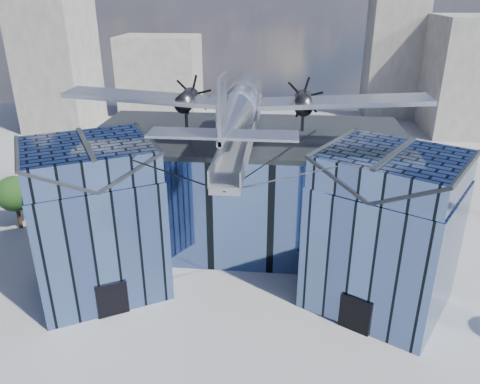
{
  "coord_description": "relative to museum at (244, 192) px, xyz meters",
  "views": [
    {
      "loc": [
        3.25,
        -30.89,
        21.53
      ],
      "look_at": [
        0.0,
        2.0,
        7.2
      ],
      "focal_mm": 35.0,
      "sensor_mm": 36.0,
      "label": 1
    }
  ],
  "objects": [
    {
      "name": "tree_side_w",
      "position": [
        -22.22,
        1.79,
        -1.9
      ],
      "size": [
        3.53,
        3.53,
        5.37
      ],
      "rotation": [
        0.0,
        0.0,
        -0.03
      ],
      "color": "#311F13",
      "rests_on": "ground"
    },
    {
      "name": "museum",
      "position": [
        0.0,
        0.0,
        0.0
      ],
      "size": [
        32.88,
        24.5,
        17.6
      ],
      "color": "#4A6397",
      "rests_on": "ground"
    },
    {
      "name": "ground_plane",
      "position": [
        -0.0,
        -5.82,
        -5.54
      ],
      "size": [
        120.0,
        120.0,
        0.0
      ],
      "primitive_type": "plane",
      "color": "gray"
    },
    {
      "name": "bg_towers",
      "position": [
        1.45,
        44.67,
        4.47
      ],
      "size": [
        77.0,
        24.5,
        26.0
      ],
      "color": "gray",
      "rests_on": "ground"
    }
  ]
}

